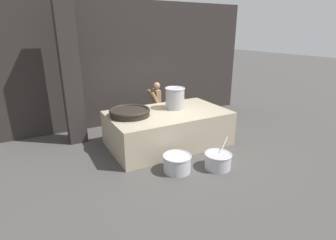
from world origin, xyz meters
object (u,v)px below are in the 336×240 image
object	(u,v)px
cook	(157,104)
stock_pot	(175,98)
giant_wok_near	(130,112)
prep_bowl_vegetables	(218,160)
prep_bowl_meat	(177,162)

from	to	relation	value
cook	stock_pot	bearing A→B (deg)	104.29
giant_wok_near	prep_bowl_vegetables	size ratio (longest dim) A/B	1.38
stock_pot	cook	size ratio (longest dim) A/B	0.39
cook	prep_bowl_meat	world-z (taller)	cook
prep_bowl_meat	cook	bearing A→B (deg)	73.14
giant_wok_near	prep_bowl_vegetables	world-z (taller)	giant_wok_near
giant_wok_near	prep_bowl_vegetables	distance (m)	2.63
giant_wok_near	stock_pot	world-z (taller)	stock_pot
prep_bowl_vegetables	prep_bowl_meat	bearing A→B (deg)	160.44
giant_wok_near	prep_bowl_vegetables	xyz separation A→B (m)	(1.44, -2.02, -0.87)
giant_wok_near	cook	distance (m)	1.72
stock_pot	prep_bowl_vegetables	bearing A→B (deg)	-89.37
giant_wok_near	cook	size ratio (longest dim) A/B	0.69
cook	prep_bowl_vegetables	size ratio (longest dim) A/B	1.99
stock_pot	prep_bowl_meat	distance (m)	2.22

